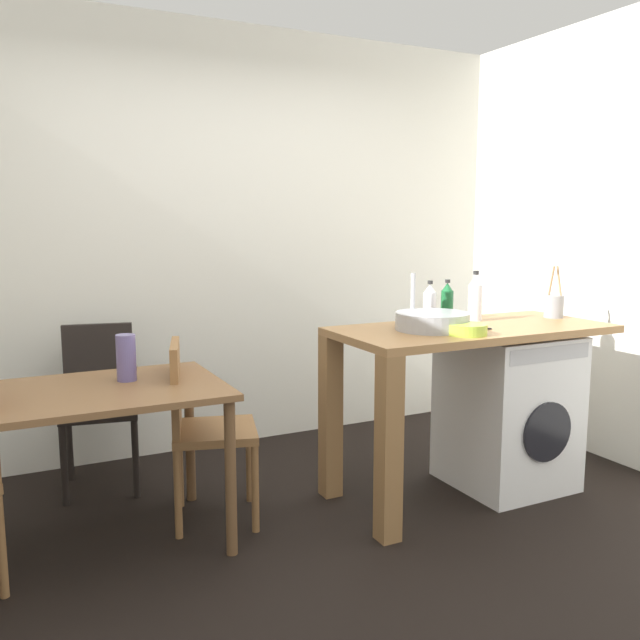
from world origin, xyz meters
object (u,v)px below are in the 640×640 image
(bottle_tall_green, at_px, (430,303))
(utensil_crock, at_px, (554,306))
(bottle_clear_small, at_px, (475,298))
(washing_machine, at_px, (507,409))
(dining_table, at_px, (98,410))
(chair_opposite, at_px, (199,421))
(chair_spare_by_wall, at_px, (99,396))
(vase, at_px, (126,358))
(mixing_bowl, at_px, (467,329))
(bottle_squat_brown, at_px, (447,301))

(bottle_tall_green, bearing_deg, utensil_crock, -13.41)
(bottle_clear_small, bearing_deg, washing_machine, -51.25)
(bottle_tall_green, bearing_deg, dining_table, 179.78)
(dining_table, height_order, chair_opposite, chair_opposite)
(chair_spare_by_wall, relative_size, bottle_tall_green, 3.92)
(chair_opposite, distance_m, bottle_tall_green, 1.40)
(dining_table, distance_m, vase, 0.27)
(chair_opposite, distance_m, washing_machine, 1.71)
(dining_table, distance_m, chair_opposite, 0.50)
(chair_opposite, xyz_separation_m, bottle_tall_green, (1.30, -0.08, 0.52))
(bottle_tall_green, relative_size, utensil_crock, 0.77)
(bottle_clear_small, height_order, utensil_crock, utensil_crock)
(mixing_bowl, bearing_deg, chair_spare_by_wall, 142.62)
(dining_table, relative_size, bottle_squat_brown, 4.84)
(chair_spare_by_wall, bearing_deg, vase, 103.45)
(chair_opposite, height_order, bottle_tall_green, bottle_tall_green)
(dining_table, bearing_deg, bottle_clear_small, -2.30)
(chair_spare_by_wall, xyz_separation_m, bottle_squat_brown, (1.81, -0.74, 0.51))
(mixing_bowl, relative_size, utensil_crock, 0.66)
(bottle_tall_green, distance_m, utensil_crock, 0.77)
(chair_opposite, distance_m, bottle_clear_small, 1.65)
(chair_spare_by_wall, xyz_separation_m, bottle_tall_green, (1.66, -0.78, 0.52))
(washing_machine, height_order, utensil_crock, utensil_crock)
(washing_machine, bearing_deg, bottle_squat_brown, 131.02)
(bottle_squat_brown, bearing_deg, bottle_clear_small, -46.07)
(dining_table, height_order, utensil_crock, utensil_crock)
(chair_opposite, bearing_deg, chair_spare_by_wall, -136.56)
(chair_spare_by_wall, bearing_deg, utensil_crock, 168.67)
(mixing_bowl, bearing_deg, dining_table, 165.61)
(dining_table, relative_size, bottle_tall_green, 4.79)
(bottle_clear_small, xyz_separation_m, utensil_crock, (0.49, -0.10, -0.06))
(bottle_clear_small, bearing_deg, chair_opposite, 174.40)
(chair_opposite, bearing_deg, bottle_tall_green, 102.59)
(chair_opposite, distance_m, chair_spare_by_wall, 0.79)
(bottle_tall_green, height_order, bottle_squat_brown, bottle_tall_green)
(washing_machine, relative_size, utensil_crock, 2.87)
(chair_spare_by_wall, bearing_deg, bottle_tall_green, 165.22)
(washing_machine, bearing_deg, utensil_crock, 8.10)
(bottle_squat_brown, bearing_deg, bottle_tall_green, -165.75)
(chair_opposite, relative_size, mixing_bowl, 4.54)
(chair_spare_by_wall, relative_size, mixing_bowl, 4.54)
(chair_opposite, height_order, chair_spare_by_wall, same)
(washing_machine, xyz_separation_m, bottle_squat_brown, (-0.23, 0.27, 0.59))
(bottle_squat_brown, distance_m, mixing_bowl, 0.52)
(dining_table, relative_size, utensil_crock, 3.67)
(washing_machine, relative_size, mixing_bowl, 4.34)
(bottle_clear_small, bearing_deg, bottle_tall_green, 163.59)
(chair_spare_by_wall, xyz_separation_m, bottle_clear_small, (1.92, -0.85, 0.54))
(chair_opposite, relative_size, utensil_crock, 3.00)
(chair_opposite, distance_m, mixing_bowl, 1.39)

